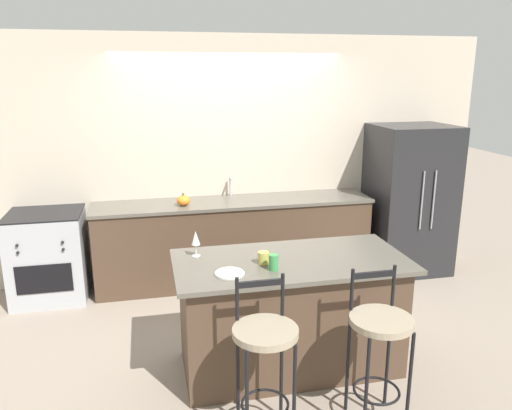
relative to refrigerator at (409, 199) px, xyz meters
The scene contains 14 objects.
ground_plane 2.25m from the refrigerator, behind, with size 18.00×18.00×0.00m, color gray.
wall_back 2.16m from the refrigerator, 168.82° to the left, with size 6.00×0.07×2.70m.
back_counter 2.10m from the refrigerator, behind, with size 3.04×0.65×0.94m.
sink_faucet 2.09m from the refrigerator, behind, with size 0.02×0.13×0.22m.
kitchen_island 2.60m from the refrigerator, 138.76° to the right, with size 1.79×0.87×0.91m.
refrigerator is the anchor object (origin of this frame).
oven_range 4.03m from the refrigerator, behind, with size 0.73×0.67×0.92m.
bar_stool_near 3.36m from the refrigerator, 133.65° to the right, with size 0.41×0.41×1.06m.
bar_stool_far 2.91m from the refrigerator, 122.30° to the right, with size 0.41×0.41×1.06m.
dinner_plate 3.08m from the refrigerator, 142.46° to the right, with size 0.21×0.21×0.02m.
wine_glass 3.02m from the refrigerator, 150.92° to the right, with size 0.07×0.07×0.20m.
coffee_mug 2.77m from the refrigerator, 141.24° to the right, with size 0.12×0.08×0.09m.
tumbler_cup 2.83m from the refrigerator, 138.62° to the right, with size 0.07×0.07×0.12m.
pumpkin_decoration 2.62m from the refrigerator, behind, with size 0.14×0.14×0.13m.
Camera 1 is at (-0.92, -4.86, 2.31)m, focal length 35.00 mm.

